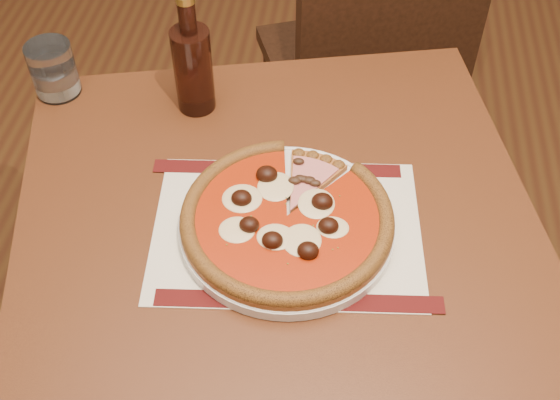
{
  "coord_description": "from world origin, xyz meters",
  "views": [
    {
      "loc": [
        -0.37,
        -0.42,
        1.57
      ],
      "look_at": [
        -0.45,
        0.29,
        0.78
      ],
      "focal_mm": 45.0,
      "sensor_mm": 36.0,
      "label": 1
    }
  ],
  "objects_px": {
    "water_glass": "(53,69)",
    "bottle": "(193,66)",
    "table": "(279,262)",
    "pizza": "(287,217)",
    "chair_far": "(369,62)",
    "plate": "(287,226)"
  },
  "relations": [
    {
      "from": "water_glass",
      "to": "bottle",
      "type": "bearing_deg",
      "value": -2.03
    },
    {
      "from": "water_glass",
      "to": "plate",
      "type": "bearing_deg",
      "value": -31.62
    },
    {
      "from": "plate",
      "to": "water_glass",
      "type": "xyz_separation_m",
      "value": [
        -0.45,
        0.28,
        0.04
      ]
    },
    {
      "from": "chair_far",
      "to": "plate",
      "type": "xyz_separation_m",
      "value": [
        -0.12,
        -0.74,
        0.24
      ]
    },
    {
      "from": "table",
      "to": "plate",
      "type": "height_order",
      "value": "plate"
    },
    {
      "from": "plate",
      "to": "pizza",
      "type": "relative_size",
      "value": 1.02
    },
    {
      "from": "chair_far",
      "to": "bottle",
      "type": "distance_m",
      "value": 0.65
    },
    {
      "from": "pizza",
      "to": "bottle",
      "type": "distance_m",
      "value": 0.33
    },
    {
      "from": "water_glass",
      "to": "bottle",
      "type": "height_order",
      "value": "bottle"
    },
    {
      "from": "table",
      "to": "chair_far",
      "type": "distance_m",
      "value": 0.75
    },
    {
      "from": "water_glass",
      "to": "bottle",
      "type": "relative_size",
      "value": 0.44
    },
    {
      "from": "plate",
      "to": "bottle",
      "type": "bearing_deg",
      "value": 125.62
    },
    {
      "from": "plate",
      "to": "bottle",
      "type": "xyz_separation_m",
      "value": [
        -0.19,
        0.27,
        0.08
      ]
    },
    {
      "from": "plate",
      "to": "water_glass",
      "type": "distance_m",
      "value": 0.53
    },
    {
      "from": "chair_far",
      "to": "bottle",
      "type": "bearing_deg",
      "value": 35.13
    },
    {
      "from": "chair_far",
      "to": "bottle",
      "type": "relative_size",
      "value": 4.05
    },
    {
      "from": "chair_far",
      "to": "plate",
      "type": "bearing_deg",
      "value": 59.22
    },
    {
      "from": "table",
      "to": "bottle",
      "type": "bearing_deg",
      "value": 124.89
    },
    {
      "from": "table",
      "to": "plate",
      "type": "bearing_deg",
      "value": -42.88
    },
    {
      "from": "plate",
      "to": "water_glass",
      "type": "height_order",
      "value": "water_glass"
    },
    {
      "from": "table",
      "to": "pizza",
      "type": "distance_m",
      "value": 0.13
    },
    {
      "from": "table",
      "to": "pizza",
      "type": "xyz_separation_m",
      "value": [
        0.01,
        -0.01,
        0.13
      ]
    }
  ]
}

